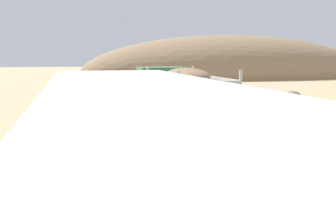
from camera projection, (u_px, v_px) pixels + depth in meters
The scene contains 4 objects.
livestock_truck at pixel (170, 90), 21.49m from camera, with size 2.53×9.70×3.02m.
bus at pixel (145, 195), 5.59m from camera, with size 2.54×10.00×3.21m.
boulder_near_shoulder at pixel (292, 97), 31.35m from camera, with size 1.38×1.30×0.94m, color gray.
distant_hill at pixel (230, 77), 69.02m from camera, with size 49.71×24.55×13.56m, color #957553.
Camera 1 is at (-3.52, -7.62, 3.61)m, focal length 44.57 mm.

